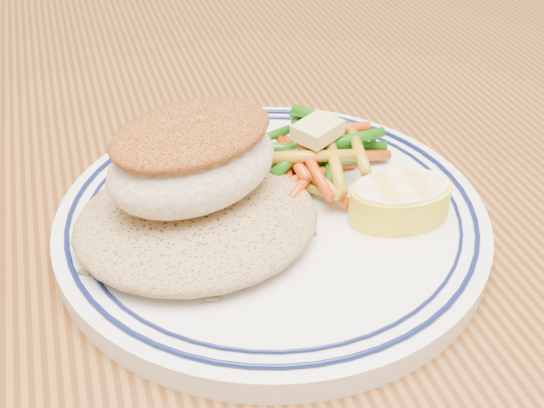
{
  "coord_description": "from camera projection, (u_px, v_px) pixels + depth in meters",
  "views": [
    {
      "loc": [
        -0.13,
        -0.33,
        1.01
      ],
      "look_at": [
        -0.03,
        -0.02,
        0.77
      ],
      "focal_mm": 45.0,
      "sensor_mm": 36.0,
      "label": 1
    }
  ],
  "objects": [
    {
      "name": "fish_fillet",
      "position": [
        192.0,
        157.0,
        0.37
      ],
      "size": [
        0.12,
        0.1,
        0.05
      ],
      "color": "beige",
      "rests_on": "rice_pilaf"
    },
    {
      "name": "lemon_wedge",
      "position": [
        400.0,
        199.0,
        0.4
      ],
      "size": [
        0.06,
        0.06,
        0.02
      ],
      "color": "yellow",
      "rests_on": "plate"
    },
    {
      "name": "vegetable_pile",
      "position": [
        313.0,
        155.0,
        0.43
      ],
      "size": [
        0.11,
        0.1,
        0.03
      ],
      "color": "#145A0B",
      "rests_on": "plate"
    },
    {
      "name": "butter_pat",
      "position": [
        318.0,
        130.0,
        0.42
      ],
      "size": [
        0.04,
        0.03,
        0.01
      ],
      "primitive_type": "cube",
      "rotation": [
        0.0,
        0.0,
        0.55
      ],
      "color": "#DDD06C",
      "rests_on": "vegetable_pile"
    },
    {
      "name": "rice_pilaf",
      "position": [
        196.0,
        216.0,
        0.38
      ],
      "size": [
        0.14,
        0.12,
        0.03
      ],
      "primitive_type": "ellipsoid",
      "color": "#94764A",
      "rests_on": "plate"
    },
    {
      "name": "dining_table",
      "position": [
        307.0,
        312.0,
        0.5
      ],
      "size": [
        1.5,
        0.9,
        0.75
      ],
      "color": "#532C10",
      "rests_on": "ground"
    },
    {
      "name": "plate",
      "position": [
        272.0,
        218.0,
        0.41
      ],
      "size": [
        0.26,
        0.26,
        0.02
      ],
      "color": "white",
      "rests_on": "dining_table"
    }
  ]
}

